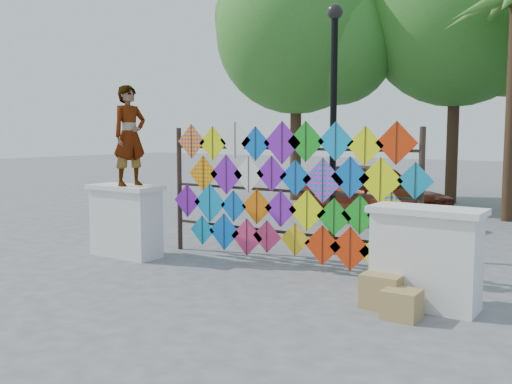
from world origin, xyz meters
The scene contains 11 objects.
ground centered at (0.00, 0.00, 0.00)m, with size 80.00×80.00×0.00m, color gray.
parapet_left centered at (-2.70, -0.20, 0.65)m, with size 1.40×0.65×1.28m.
parapet_right centered at (2.70, -0.20, 0.65)m, with size 1.40×0.65×1.28m.
kite_rack centered at (0.12, 0.72, 1.23)m, with size 4.89×0.24×2.41m.
tree_west centered at (-4.40, 9.03, 5.38)m, with size 5.85×5.20×8.01m.
tree_mid centered at (0.11, 11.03, 5.77)m, with size 6.30×5.60×8.61m.
vendor_woman centered at (-2.55, -0.20, 2.16)m, with size 0.64×0.42×1.75m, color #99999E.
sedan centered at (-0.63, 5.99, 0.75)m, with size 1.76×4.37×1.49m, color #50190D.
lamppost centered at (0.30, 2.00, 2.69)m, with size 0.28×0.28×4.46m.
cardboard_box_near centered at (2.28, -0.53, 0.22)m, with size 0.49×0.44×0.44m, color tan.
cardboard_box_far centered at (2.62, -0.82, 0.18)m, with size 0.42×0.38×0.35m, color tan.
Camera 1 is at (4.87, -7.28, 2.21)m, focal length 40.00 mm.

